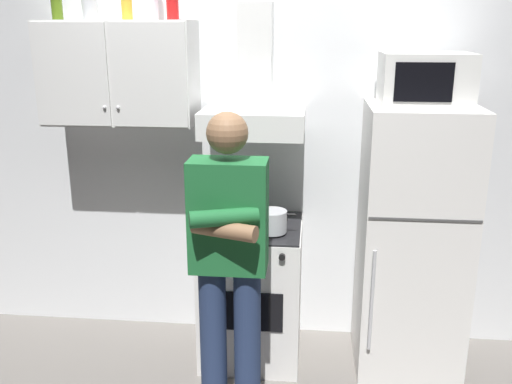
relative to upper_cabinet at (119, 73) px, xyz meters
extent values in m
plane|color=slate|center=(0.85, -0.37, -1.75)|extent=(7.00, 7.00, 0.00)
cube|color=white|center=(0.85, 0.23, -0.40)|extent=(4.80, 0.10, 2.70)
cube|color=silver|center=(0.00, 0.01, 0.00)|extent=(0.90, 0.34, 0.60)
cube|color=silver|center=(-0.22, -0.17, 0.00)|extent=(0.43, 0.01, 0.58)
cube|color=silver|center=(0.22, -0.17, 0.00)|extent=(0.43, 0.01, 0.58)
sphere|color=#B2B2B7|center=(-0.04, -0.18, -0.18)|extent=(0.02, 0.02, 0.02)
sphere|color=#B2B2B7|center=(0.04, -0.18, -0.18)|extent=(0.02, 0.02, 0.02)
cube|color=white|center=(0.80, -0.12, -1.32)|extent=(0.60, 0.60, 0.85)
cube|color=black|center=(0.80, -0.12, -0.89)|extent=(0.59, 0.59, 0.01)
cube|color=black|center=(0.80, -0.43, -1.30)|extent=(0.42, 0.01, 0.24)
cylinder|color=black|center=(0.67, -0.24, -0.88)|extent=(0.16, 0.16, 0.01)
cylinder|color=black|center=(0.93, -0.24, -0.88)|extent=(0.16, 0.16, 0.01)
cylinder|color=black|center=(0.67, 0.00, -0.88)|extent=(0.16, 0.16, 0.01)
cylinder|color=black|center=(0.93, 0.00, -0.88)|extent=(0.16, 0.16, 0.01)
cylinder|color=black|center=(0.60, -0.44, -0.95)|extent=(0.04, 0.02, 0.04)
cylinder|color=black|center=(0.73, -0.44, -0.95)|extent=(0.04, 0.02, 0.04)
cylinder|color=black|center=(0.87, -0.44, -0.95)|extent=(0.04, 0.02, 0.04)
cylinder|color=black|center=(1.00, -0.44, -0.95)|extent=(0.04, 0.02, 0.04)
cube|color=white|center=(0.80, -0.04, -0.27)|extent=(0.60, 0.44, 0.15)
cube|color=white|center=(0.80, 0.10, 0.10)|extent=(0.20, 0.16, 0.60)
cube|color=white|center=(1.75, -0.12, -0.95)|extent=(0.60, 0.60, 1.60)
cube|color=#4C4C4C|center=(1.75, -0.43, -0.71)|extent=(0.59, 0.01, 0.01)
cylinder|color=silver|center=(1.50, -0.44, -1.19)|extent=(0.02, 0.02, 0.60)
cube|color=silver|center=(1.75, -0.10, -0.01)|extent=(0.48, 0.36, 0.28)
cube|color=black|center=(1.71, -0.29, -0.01)|extent=(0.30, 0.01, 0.20)
cylinder|color=navy|center=(0.66, -0.72, -1.32)|extent=(0.14, 0.14, 0.85)
cylinder|color=navy|center=(0.84, -0.72, -1.32)|extent=(0.14, 0.14, 0.85)
cube|color=#1E6633|center=(0.75, -0.72, -0.62)|extent=(0.38, 0.20, 0.56)
cylinder|color=#1E6633|center=(0.75, -0.86, -0.58)|extent=(0.33, 0.17, 0.08)
cylinder|color=#8C6647|center=(0.75, -0.86, -0.64)|extent=(0.33, 0.17, 0.08)
sphere|color=#8C6647|center=(0.75, -0.72, -0.21)|extent=(0.20, 0.20, 0.20)
cylinder|color=#B7BABF|center=(0.93, -0.24, -0.81)|extent=(0.17, 0.17, 0.13)
cylinder|color=black|center=(0.82, -0.24, -0.77)|extent=(0.05, 0.01, 0.01)
cylinder|color=black|center=(1.04, -0.24, -0.77)|extent=(0.05, 0.01, 0.01)
cylinder|color=#B2B5BA|center=(-0.17, 0.04, 0.38)|extent=(0.09, 0.09, 0.16)
cylinder|color=gold|center=(0.08, -0.02, 0.37)|extent=(0.06, 0.06, 0.13)
camera|label=1|loc=(1.14, -3.31, 0.28)|focal=39.70mm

